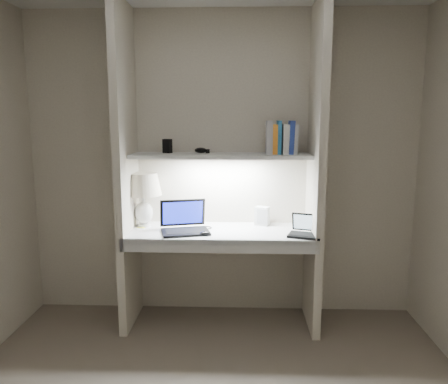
{
  "coord_description": "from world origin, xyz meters",
  "views": [
    {
      "loc": [
        0.15,
        -2.1,
        1.65
      ],
      "look_at": [
        0.03,
        1.05,
        1.11
      ],
      "focal_mm": 35.0,
      "sensor_mm": 36.0,
      "label": 1
    }
  ],
  "objects_px": {
    "table_lamp": "(143,190)",
    "book_row": "(281,138)",
    "laptop_netbook": "(306,231)",
    "speaker": "(262,216)",
    "laptop_main": "(184,224)"
  },
  "relations": [
    {
      "from": "speaker",
      "to": "book_row",
      "type": "height_order",
      "value": "book_row"
    },
    {
      "from": "laptop_netbook",
      "to": "speaker",
      "type": "xyz_separation_m",
      "value": [
        -0.32,
        0.32,
        0.04
      ]
    },
    {
      "from": "laptop_main",
      "to": "book_row",
      "type": "distance_m",
      "value": 1.01
    },
    {
      "from": "laptop_netbook",
      "to": "book_row",
      "type": "height_order",
      "value": "book_row"
    },
    {
      "from": "table_lamp",
      "to": "laptop_main",
      "type": "bearing_deg",
      "value": -23.8
    },
    {
      "from": "laptop_netbook",
      "to": "speaker",
      "type": "bearing_deg",
      "value": 153.65
    },
    {
      "from": "speaker",
      "to": "laptop_main",
      "type": "bearing_deg",
      "value": -137.02
    },
    {
      "from": "table_lamp",
      "to": "laptop_netbook",
      "type": "relative_size",
      "value": 1.46
    },
    {
      "from": "laptop_netbook",
      "to": "speaker",
      "type": "distance_m",
      "value": 0.45
    },
    {
      "from": "speaker",
      "to": "laptop_netbook",
      "type": "bearing_deg",
      "value": -22.23
    },
    {
      "from": "laptop_netbook",
      "to": "speaker",
      "type": "height_order",
      "value": "laptop_netbook"
    },
    {
      "from": "laptop_netbook",
      "to": "book_row",
      "type": "relative_size",
      "value": 1.16
    },
    {
      "from": "laptop_main",
      "to": "book_row",
      "type": "bearing_deg",
      "value": -4.25
    },
    {
      "from": "laptop_main",
      "to": "laptop_netbook",
      "type": "height_order",
      "value": "laptop_main"
    },
    {
      "from": "table_lamp",
      "to": "book_row",
      "type": "bearing_deg",
      "value": -0.71
    }
  ]
}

